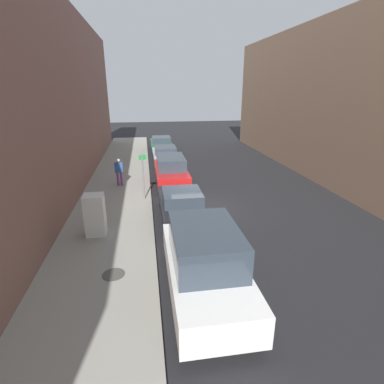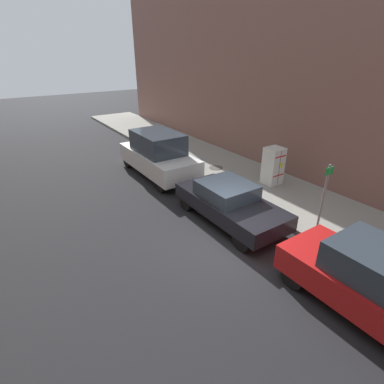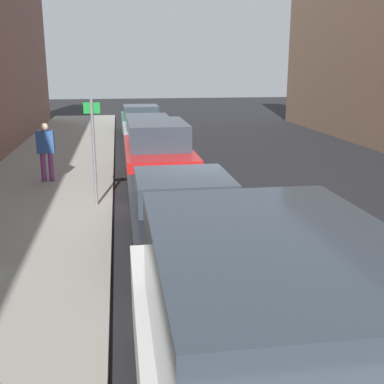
{
  "view_description": "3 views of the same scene",
  "coord_description": "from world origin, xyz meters",
  "px_view_note": "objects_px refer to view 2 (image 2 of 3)",
  "views": [
    {
      "loc": [
        -2.45,
        -13.56,
        5.68
      ],
      "look_at": [
        -0.47,
        -0.97,
        1.21
      ],
      "focal_mm": 28.0,
      "sensor_mm": 36.0,
      "label": 1
    },
    {
      "loc": [
        5.37,
        5.89,
        5.64
      ],
      "look_at": [
        -0.47,
        -2.82,
        0.64
      ],
      "focal_mm": 28.0,
      "sensor_mm": 36.0,
      "label": 2
    },
    {
      "loc": [
        -2.06,
        -9.58,
        3.3
      ],
      "look_at": [
        -0.74,
        -0.87,
        0.96
      ],
      "focal_mm": 45.0,
      "sensor_mm": 36.0,
      "label": 3
    }
  ],
  "objects_px": {
    "street_sign_post": "(323,197)",
    "parked_van_white": "(158,154)",
    "parked_sedan_dark": "(229,202)",
    "discarded_refrigerator": "(273,166)"
  },
  "relations": [
    {
      "from": "street_sign_post",
      "to": "parked_van_white",
      "type": "bearing_deg",
      "value": -77.99
    },
    {
      "from": "street_sign_post",
      "to": "parked_sedan_dark",
      "type": "bearing_deg",
      "value": -56.31
    },
    {
      "from": "discarded_refrigerator",
      "to": "street_sign_post",
      "type": "bearing_deg",
      "value": 62.98
    },
    {
      "from": "street_sign_post",
      "to": "parked_van_white",
      "type": "distance_m",
      "value": 7.97
    },
    {
      "from": "discarded_refrigerator",
      "to": "parked_sedan_dark",
      "type": "xyz_separation_m",
      "value": [
        3.54,
        1.22,
        -0.25
      ]
    },
    {
      "from": "discarded_refrigerator",
      "to": "parked_van_white",
      "type": "distance_m",
      "value": 5.41
    },
    {
      "from": "discarded_refrigerator",
      "to": "street_sign_post",
      "type": "distance_m",
      "value": 4.19
    },
    {
      "from": "street_sign_post",
      "to": "parked_van_white",
      "type": "xyz_separation_m",
      "value": [
        1.66,
        -7.78,
        -0.47
      ]
    },
    {
      "from": "parked_sedan_dark",
      "to": "parked_van_white",
      "type": "bearing_deg",
      "value": -90.0
    },
    {
      "from": "street_sign_post",
      "to": "parked_sedan_dark",
      "type": "distance_m",
      "value": 3.09
    }
  ]
}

